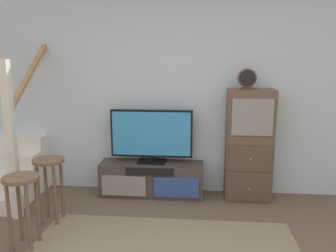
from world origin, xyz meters
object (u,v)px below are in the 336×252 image
(media_console, at_px, (152,179))
(bar_stool_near, at_px, (22,195))
(bar_stool_far, at_px, (49,176))
(side_cabinet, at_px, (249,145))
(television, at_px, (151,135))
(desk_clock, at_px, (247,79))

(media_console, bearing_deg, bar_stool_near, -127.67)
(bar_stool_near, distance_m, bar_stool_far, 0.53)
(side_cabinet, relative_size, bar_stool_far, 1.96)
(television, height_order, bar_stool_far, television)
(television, bearing_deg, bar_stool_far, -139.65)
(bar_stool_near, bearing_deg, media_console, 52.33)
(desk_clock, distance_m, bar_stool_near, 2.82)
(side_cabinet, xyz_separation_m, desk_clock, (-0.06, -0.01, 0.84))
(side_cabinet, relative_size, bar_stool_near, 1.98)
(media_console, relative_size, desk_clock, 5.39)
(media_console, distance_m, bar_stool_near, 1.75)
(desk_clock, distance_m, bar_stool_far, 2.57)
(side_cabinet, bearing_deg, media_console, -179.53)
(media_console, height_order, bar_stool_near, bar_stool_near)
(side_cabinet, height_order, bar_stool_far, side_cabinet)
(bar_stool_far, bearing_deg, side_cabinet, 20.52)
(bar_stool_far, bearing_deg, television, 40.35)
(television, distance_m, bar_stool_far, 1.36)
(television, height_order, bar_stool_near, television)
(bar_stool_near, relative_size, bar_stool_far, 0.99)
(television, xyz_separation_m, bar_stool_far, (-1.02, -0.86, -0.28))
(bar_stool_near, xyz_separation_m, bar_stool_far, (0.04, 0.53, 0.01))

